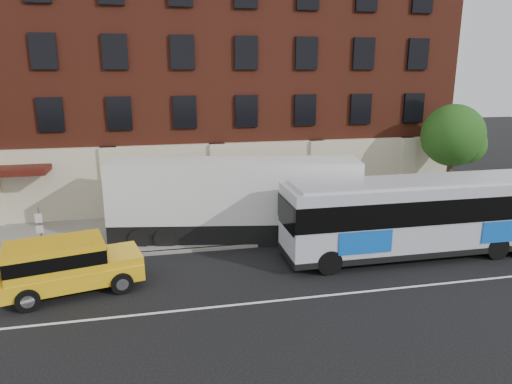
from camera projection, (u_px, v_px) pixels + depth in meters
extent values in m
plane|color=black|center=(262.00, 309.00, 16.58)|extent=(120.00, 120.00, 0.00)
cube|color=gray|center=(225.00, 227.00, 25.07)|extent=(60.00, 6.00, 0.15)
cube|color=gray|center=(234.00, 247.00, 22.24)|extent=(60.00, 0.25, 0.15)
cube|color=white|center=(259.00, 302.00, 17.05)|extent=(60.00, 0.12, 0.01)
cube|color=maroon|center=(206.00, 79.00, 30.73)|extent=(30.00, 10.00, 15.00)
cube|color=beige|center=(217.00, 178.00, 27.25)|extent=(30.00, 0.35, 4.00)
cube|color=#40110B|center=(6.00, 170.00, 23.94)|extent=(4.20, 2.20, 0.30)
cube|color=beige|center=(110.00, 183.00, 25.94)|extent=(0.90, 0.55, 4.00)
cube|color=beige|center=(218.00, 178.00, 27.15)|extent=(0.90, 0.55, 4.00)
cube|color=beige|center=(316.00, 173.00, 28.37)|extent=(0.90, 0.55, 4.00)
cube|color=beige|center=(406.00, 169.00, 29.58)|extent=(0.90, 0.55, 4.00)
cube|color=black|center=(51.00, 115.00, 24.59)|extent=(1.30, 0.20, 1.80)
cube|color=black|center=(119.00, 113.00, 25.29)|extent=(1.30, 0.20, 1.80)
cube|color=black|center=(185.00, 112.00, 26.00)|extent=(1.30, 0.20, 1.80)
cube|color=black|center=(246.00, 111.00, 26.71)|extent=(1.30, 0.20, 1.80)
cube|color=black|center=(305.00, 110.00, 27.42)|extent=(1.30, 0.20, 1.80)
cube|color=black|center=(361.00, 109.00, 28.12)|extent=(1.30, 0.20, 1.80)
cube|color=black|center=(413.00, 108.00, 28.83)|extent=(1.30, 0.20, 1.80)
cube|color=black|center=(44.00, 51.00, 23.78)|extent=(1.30, 0.20, 1.80)
cube|color=black|center=(115.00, 52.00, 24.49)|extent=(1.30, 0.20, 1.80)
cube|color=black|center=(182.00, 52.00, 25.19)|extent=(1.30, 0.20, 1.80)
cube|color=black|center=(246.00, 53.00, 25.90)|extent=(1.30, 0.20, 1.80)
cube|color=black|center=(306.00, 53.00, 26.61)|extent=(1.30, 0.20, 1.80)
cube|color=black|center=(364.00, 54.00, 27.32)|extent=(1.30, 0.20, 1.80)
cube|color=black|center=(418.00, 54.00, 28.02)|extent=(1.30, 0.20, 1.80)
cube|color=black|center=(24.00, 194.00, 25.16)|extent=(2.60, 0.15, 2.80)
cube|color=black|center=(139.00, 188.00, 26.37)|extent=(2.60, 0.15, 2.80)
cube|color=black|center=(243.00, 183.00, 27.59)|extent=(2.60, 0.15, 2.80)
cube|color=black|center=(339.00, 178.00, 28.80)|extent=(2.60, 0.15, 2.80)
cylinder|color=slate|center=(41.00, 235.00, 20.41)|extent=(0.07, 0.07, 2.50)
cube|color=silver|center=(38.00, 218.00, 20.07)|extent=(0.30, 0.03, 0.40)
cube|color=silver|center=(40.00, 229.00, 20.19)|extent=(0.30, 0.03, 0.35)
cylinder|color=#3D291E|center=(448.00, 184.00, 27.88)|extent=(0.32, 0.32, 3.00)
sphere|color=#184413|center=(453.00, 135.00, 27.15)|extent=(3.60, 3.60, 3.60)
sphere|color=#184413|center=(467.00, 144.00, 27.04)|extent=(2.20, 2.20, 2.20)
sphere|color=#184413|center=(439.00, 141.00, 27.51)|extent=(2.00, 2.00, 2.00)
cube|color=#B8B9C3|center=(424.00, 215.00, 21.08)|extent=(12.84, 2.69, 3.05)
cube|color=black|center=(421.00, 244.00, 21.44)|extent=(12.89, 2.74, 0.27)
cube|color=#B8B9C3|center=(427.00, 181.00, 20.68)|extent=(12.20, 2.37, 0.13)
cube|color=black|center=(425.00, 204.00, 20.95)|extent=(12.93, 2.77, 1.07)
cube|color=blue|center=(366.00, 243.00, 19.24)|extent=(2.35, 0.05, 0.96)
cube|color=blue|center=(466.00, 213.00, 23.17)|extent=(2.35, 0.05, 0.96)
cylinder|color=black|center=(329.00, 262.00, 19.29)|extent=(1.07, 0.32, 1.07)
cylinder|color=black|center=(310.00, 242.00, 21.58)|extent=(1.07, 0.32, 1.07)
cylinder|color=black|center=(497.00, 248.00, 20.88)|extent=(1.07, 0.32, 1.07)
cylinder|color=black|center=(463.00, 230.00, 23.17)|extent=(1.07, 0.32, 1.07)
cylinder|color=black|center=(486.00, 228.00, 23.43)|extent=(1.07, 0.32, 1.07)
cube|color=yellow|center=(74.00, 274.00, 17.83)|extent=(5.33, 3.15, 0.62)
cube|color=yellow|center=(55.00, 256.00, 17.39)|extent=(3.80, 2.76, 1.04)
cube|color=black|center=(55.00, 255.00, 17.38)|extent=(3.85, 2.81, 0.52)
cube|color=yellow|center=(119.00, 255.00, 18.42)|extent=(1.96, 2.28, 0.31)
cube|color=black|center=(140.00, 262.00, 18.85)|extent=(0.43, 1.64, 0.57)
cylinder|color=black|center=(122.00, 283.00, 17.67)|extent=(0.88, 0.47, 0.83)
cylinder|color=silver|center=(122.00, 283.00, 17.67)|extent=(0.52, 0.41, 0.46)
cylinder|color=black|center=(114.00, 264.00, 19.45)|extent=(0.88, 0.47, 0.83)
cylinder|color=silver|center=(114.00, 264.00, 19.45)|extent=(0.52, 0.41, 0.46)
cylinder|color=black|center=(28.00, 300.00, 16.35)|extent=(0.88, 0.47, 0.83)
cylinder|color=silver|center=(28.00, 300.00, 16.35)|extent=(0.52, 0.41, 0.46)
cylinder|color=black|center=(28.00, 278.00, 18.13)|extent=(0.88, 0.47, 0.83)
cylinder|color=silver|center=(28.00, 278.00, 18.13)|extent=(0.52, 0.41, 0.46)
cube|color=black|center=(235.00, 228.00, 23.35)|extent=(12.28, 4.46, 1.10)
cube|color=white|center=(235.00, 190.00, 22.84)|extent=(12.28, 4.50, 2.91)
cylinder|color=black|center=(139.00, 239.00, 22.09)|extent=(1.04, 0.45, 1.00)
cylinder|color=black|center=(148.00, 223.00, 24.32)|extent=(1.04, 0.45, 1.00)
cylinder|color=black|center=(165.00, 238.00, 22.13)|extent=(1.04, 0.45, 1.00)
cylinder|color=black|center=(172.00, 223.00, 24.36)|extent=(1.04, 0.45, 1.00)
cylinder|color=black|center=(304.00, 237.00, 22.36)|extent=(1.04, 0.45, 1.00)
cylinder|color=black|center=(298.00, 221.00, 24.59)|extent=(1.04, 0.45, 1.00)
cylinder|color=black|center=(329.00, 236.00, 22.40)|extent=(1.04, 0.45, 1.00)
cylinder|color=black|center=(321.00, 221.00, 24.63)|extent=(1.04, 0.45, 1.00)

